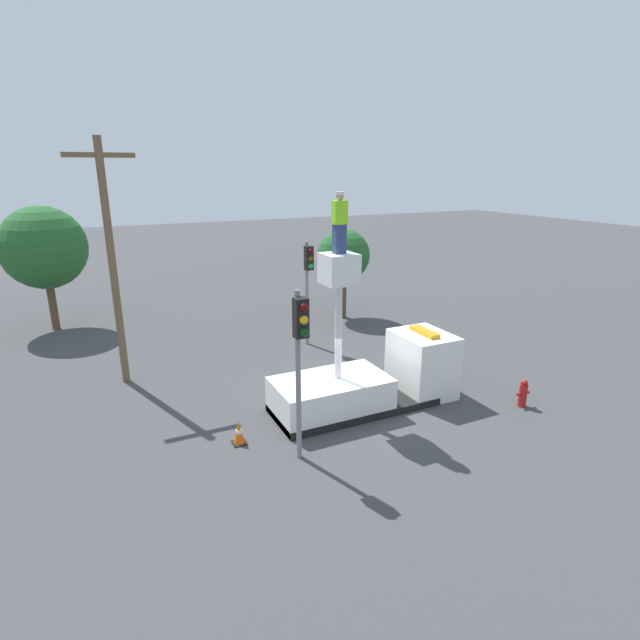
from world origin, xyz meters
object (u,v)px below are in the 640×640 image
(traffic_cone_rear, at_px, (239,433))
(tree_left_bg, at_px, (343,256))
(traffic_light_pole, at_px, (300,344))
(utility_pole, at_px, (112,257))
(bucket_truck, at_px, (371,379))
(worker, at_px, (340,223))
(traffic_light_across, at_px, (308,273))
(fire_hydrant, at_px, (523,393))
(tree_right_bg, at_px, (44,248))

(traffic_cone_rear, distance_m, tree_left_bg, 13.26)
(traffic_light_pole, relative_size, utility_pole, 0.55)
(bucket_truck, distance_m, traffic_light_pole, 4.57)
(bucket_truck, relative_size, traffic_cone_rear, 8.89)
(bucket_truck, relative_size, utility_pole, 0.73)
(traffic_cone_rear, height_order, utility_pole, utility_pole)
(worker, bearing_deg, traffic_light_across, 73.88)
(traffic_light_across, height_order, utility_pole, utility_pole)
(utility_pole, bearing_deg, traffic_light_across, 4.90)
(fire_hydrant, xyz_separation_m, traffic_cone_rear, (-9.00, 1.75, -0.13))
(fire_hydrant, bearing_deg, traffic_light_across, 114.62)
(tree_left_bg, bearing_deg, fire_hydrant, -87.57)
(bucket_truck, xyz_separation_m, worker, (-1.20, 0.00, 5.06))
(fire_hydrant, distance_m, tree_left_bg, 11.84)
(traffic_light_across, distance_m, traffic_cone_rear, 8.88)
(bucket_truck, height_order, traffic_light_pole, bucket_truck)
(tree_right_bg, bearing_deg, traffic_light_across, -36.22)
(tree_right_bg, bearing_deg, traffic_light_pole, -68.31)
(tree_left_bg, bearing_deg, worker, -119.00)
(traffic_light_pole, height_order, tree_left_bg, traffic_light_pole)
(bucket_truck, relative_size, traffic_light_across, 1.36)
(tree_right_bg, bearing_deg, tree_left_bg, -17.58)
(fire_hydrant, relative_size, tree_left_bg, 0.20)
(worker, height_order, tree_left_bg, worker)
(traffic_light_across, distance_m, fire_hydrant, 9.62)
(fire_hydrant, xyz_separation_m, tree_left_bg, (-0.49, 11.51, 2.76))
(traffic_cone_rear, bearing_deg, tree_left_bg, 48.87)
(fire_hydrant, bearing_deg, bucket_truck, 152.78)
(worker, relative_size, utility_pole, 0.21)
(worker, xyz_separation_m, utility_pole, (-5.85, 5.46, -1.41))
(fire_hydrant, height_order, tree_right_bg, tree_right_bg)
(traffic_cone_rear, bearing_deg, bucket_truck, 6.35)
(worker, height_order, traffic_light_across, worker)
(traffic_cone_rear, xyz_separation_m, tree_left_bg, (8.52, 9.75, 2.89))
(worker, relative_size, fire_hydrant, 1.87)
(traffic_light_across, bearing_deg, fire_hydrant, -65.38)
(traffic_light_pole, bearing_deg, utility_pole, 116.40)
(traffic_cone_rear, bearing_deg, utility_pole, 112.33)
(bucket_truck, relative_size, tree_left_bg, 1.35)
(traffic_light_pole, height_order, utility_pole, utility_pole)
(bucket_truck, xyz_separation_m, utility_pole, (-7.05, 5.46, 3.65))
(traffic_light_pole, xyz_separation_m, tree_left_bg, (7.26, 11.26, -0.06))
(traffic_light_across, relative_size, tree_left_bg, 0.99)
(fire_hydrant, relative_size, tree_right_bg, 0.16)
(bucket_truck, bearing_deg, traffic_cone_rear, -173.65)
(fire_hydrant, bearing_deg, tree_right_bg, 131.44)
(worker, bearing_deg, traffic_light_pole, -136.63)
(tree_left_bg, bearing_deg, tree_right_bg, 162.42)
(traffic_light_pole, distance_m, traffic_light_across, 9.02)
(tree_right_bg, distance_m, utility_pole, 8.42)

